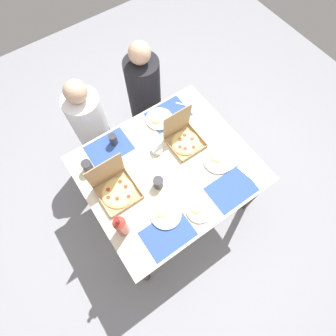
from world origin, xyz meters
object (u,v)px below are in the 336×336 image
object	(u,v)px
pizza_box_corner_right	(116,188)
plate_far_left	(199,210)
plate_near_left	(159,119)
cup_dark	(87,166)
plate_far_right	(165,214)
cup_clear_right	(113,139)
diner_right_seat	(145,99)
pizza_box_corner_left	(184,138)
condiment_bowl	(157,149)
plate_near_right	(218,161)
soda_bottle	(121,226)
diner_left_seat	(93,130)
cup_spare	(158,183)

from	to	relation	value
pizza_box_corner_right	plate_far_left	size ratio (longest dim) A/B	1.61
plate_near_left	cup_dark	xyz separation A→B (m)	(-0.73, -0.08, 0.04)
plate_far_right	cup_clear_right	size ratio (longest dim) A/B	2.24
pizza_box_corner_right	diner_right_seat	world-z (taller)	diner_right_seat
pizza_box_corner_left	condiment_bowl	world-z (taller)	pizza_box_corner_left
pizza_box_corner_right	plate_near_left	size ratio (longest dim) A/B	1.37
cup_dark	pizza_box_corner_right	bearing A→B (deg)	-71.95
plate_near_right	soda_bottle	size ratio (longest dim) A/B	0.72
pizza_box_corner_right	plate_near_left	bearing A→B (deg)	29.27
diner_left_seat	diner_right_seat	distance (m)	0.60
plate_near_left	cup_clear_right	size ratio (longest dim) A/B	2.27
plate_near_left	plate_far_right	distance (m)	0.85
soda_bottle	diner_right_seat	xyz separation A→B (m)	(0.85, 1.06, -0.35)
plate_near_left	cup_spare	size ratio (longest dim) A/B	2.39
pizza_box_corner_right	cup_dark	bearing A→B (deg)	108.05
plate_far_left	plate_far_right	size ratio (longest dim) A/B	0.86
cup_spare	pizza_box_corner_left	bearing A→B (deg)	28.09
soda_bottle	diner_right_seat	distance (m)	1.40
plate_near_left	cup_dark	world-z (taller)	cup_dark
plate_far_right	cup_spare	world-z (taller)	cup_spare
cup_spare	condiment_bowl	distance (m)	0.31
plate_far_left	plate_far_right	xyz separation A→B (m)	(-0.22, 0.12, 0.00)
pizza_box_corner_right	cup_spare	size ratio (longest dim) A/B	3.28
cup_dark	diner_left_seat	bearing A→B (deg)	65.21
cup_dark	cup_spare	size ratio (longest dim) A/B	1.08
plate_near_left	cup_clear_right	distance (m)	0.44
pizza_box_corner_right	diner_right_seat	distance (m)	1.10
pizza_box_corner_left	condiment_bowl	xyz separation A→B (m)	(-0.23, 0.05, -0.03)
cup_dark	diner_left_seat	xyz separation A→B (m)	(0.23, 0.49, -0.30)
cup_spare	diner_left_seat	size ratio (longest dim) A/B	0.08
plate_near_right	cup_clear_right	size ratio (longest dim) A/B	2.23
cup_spare	cup_clear_right	size ratio (longest dim) A/B	0.95
cup_clear_right	cup_spare	bearing A→B (deg)	-80.06
pizza_box_corner_left	plate_near_left	size ratio (longest dim) A/B	1.27
plate_far_right	cup_dark	xyz separation A→B (m)	(-0.29, 0.65, 0.04)
plate_far_left	plate_far_right	world-z (taller)	same
plate_near_right	cup_dark	xyz separation A→B (m)	(-0.89, 0.53, 0.04)
cup_dark	cup_clear_right	distance (m)	0.31
cup_clear_right	diner_left_seat	size ratio (longest dim) A/B	0.09
pizza_box_corner_right	condiment_bowl	bearing A→B (deg)	13.63
cup_clear_right	pizza_box_corner_right	bearing A→B (deg)	-117.58
condiment_bowl	diner_right_seat	world-z (taller)	diner_right_seat
cup_dark	cup_clear_right	world-z (taller)	cup_dark
diner_right_seat	pizza_box_corner_left	bearing A→B (deg)	-94.15
pizza_box_corner_right	cup_spare	distance (m)	0.33
plate_near_right	condiment_bowl	bearing A→B (deg)	134.07
cup_spare	diner_left_seat	distance (m)	0.98
cup_dark	cup_clear_right	size ratio (longest dim) A/B	1.02
plate_far_right	cup_dark	distance (m)	0.72
plate_far_right	cup_spare	xyz separation A→B (m)	(0.09, 0.22, 0.04)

